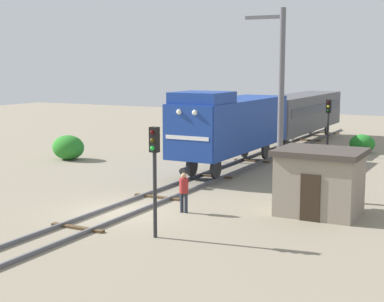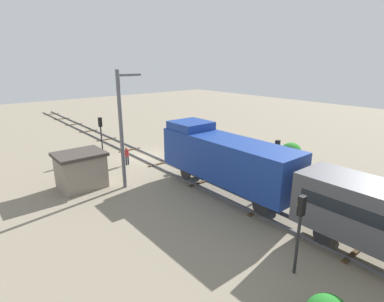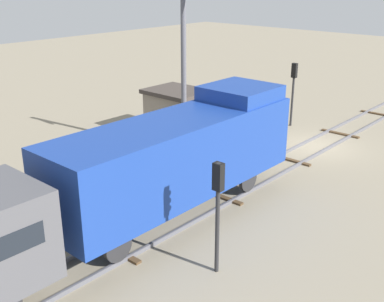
% 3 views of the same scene
% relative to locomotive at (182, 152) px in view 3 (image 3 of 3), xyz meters
% --- Properties ---
extents(ground_plane, '(105.62, 105.62, 0.00)m').
position_rel_locomotive_xyz_m(ground_plane, '(0.00, -11.21, -2.77)').
color(ground_plane, gray).
extents(railway_track, '(2.40, 70.41, 0.16)m').
position_rel_locomotive_xyz_m(railway_track, '(0.00, -11.21, -2.70)').
color(railway_track, '#595960').
rests_on(railway_track, ground).
extents(locomotive, '(2.90, 11.60, 4.60)m').
position_rel_locomotive_xyz_m(locomotive, '(0.00, 0.00, 0.00)').
color(locomotive, navy).
rests_on(locomotive, railway_track).
extents(traffic_signal_near, '(0.32, 0.34, 4.02)m').
position_rel_locomotive_xyz_m(traffic_signal_near, '(3.20, -13.71, 0.03)').
color(traffic_signal_near, '#262628').
rests_on(traffic_signal_near, ground).
extents(traffic_signal_mid, '(0.32, 0.34, 3.84)m').
position_rel_locomotive_xyz_m(traffic_signal_mid, '(-3.40, 2.01, -0.09)').
color(traffic_signal_mid, '#262628').
rests_on(traffic_signal_mid, ground).
extents(worker_near_track, '(0.38, 0.38, 1.70)m').
position_rel_locomotive_xyz_m(worker_near_track, '(2.40, -10.08, -1.78)').
color(worker_near_track, '#262B38').
rests_on(worker_near_track, ground).
extents(catenary_mast, '(1.94, 0.28, 8.72)m').
position_rel_locomotive_xyz_m(catenary_mast, '(4.94, -5.53, 1.84)').
color(catenary_mast, '#595960').
rests_on(catenary_mast, ground).
extents(relay_hut, '(3.50, 2.90, 2.74)m').
position_rel_locomotive_xyz_m(relay_hut, '(7.50, -7.65, -1.38)').
color(relay_hut, gray).
rests_on(relay_hut, ground).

